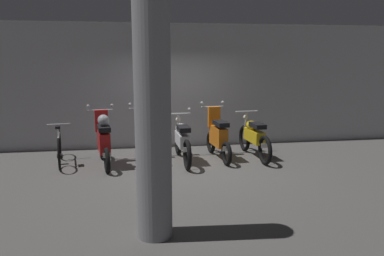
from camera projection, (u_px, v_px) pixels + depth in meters
ground_plane at (185, 167)px, 8.08m from camera, size 80.00×80.00×0.00m
back_wall at (173, 86)px, 9.87m from camera, size 16.00×0.30×3.18m
motorbike_slot_0 at (104, 140)px, 8.09m from camera, size 0.58×1.67×1.29m
motorbike_slot_1 at (143, 139)px, 8.40m from camera, size 0.59×1.68×1.29m
motorbike_slot_2 at (182, 140)px, 8.43m from camera, size 0.59×1.95×1.15m
motorbike_slot_3 at (218, 136)px, 8.68m from camera, size 0.59×1.68×1.29m
motorbike_slot_4 at (254, 137)px, 8.80m from camera, size 0.56×1.95×1.03m
bicycle at (59, 148)px, 8.26m from camera, size 0.50×1.71×0.89m
support_pillar at (153, 116)px, 4.67m from camera, size 0.46×0.46×3.18m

